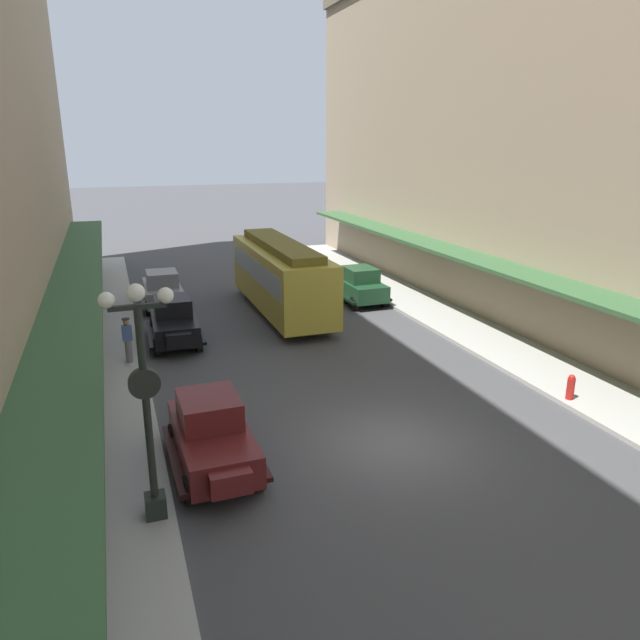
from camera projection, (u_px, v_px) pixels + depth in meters
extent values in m
plane|color=#424244|center=(393.00, 443.00, 16.20)|extent=(200.00, 200.00, 0.00)
cube|color=#A8A59E|center=(103.00, 493.00, 13.77)|extent=(3.00, 60.00, 0.15)
cube|color=#A8A59E|center=(609.00, 402.00, 18.58)|extent=(3.00, 60.00, 0.15)
cube|color=#335933|center=(59.00, 380.00, 12.73)|extent=(1.80, 54.00, 0.16)
cube|color=#335933|center=(638.00, 310.00, 17.92)|extent=(1.80, 54.00, 0.16)
cube|color=black|center=(174.00, 325.00, 24.01)|extent=(1.82, 3.95, 0.80)
cube|color=black|center=(173.00, 306.00, 24.02)|extent=(1.49, 1.74, 0.70)
cube|color=#8C9EA8|center=(173.00, 306.00, 24.02)|extent=(1.42, 1.71, 0.42)
cube|color=black|center=(179.00, 340.00, 22.05)|extent=(0.95, 0.39, 0.52)
cube|color=black|center=(199.00, 331.00, 24.38)|extent=(0.35, 3.52, 0.12)
cube|color=black|center=(151.00, 335.00, 23.82)|extent=(0.35, 3.52, 0.12)
cylinder|color=black|center=(199.00, 343.00, 23.12)|extent=(0.24, 0.69, 0.68)
cylinder|color=black|center=(156.00, 347.00, 22.64)|extent=(0.24, 0.69, 0.68)
cylinder|color=black|center=(192.00, 323.00, 25.60)|extent=(0.24, 0.69, 0.68)
cylinder|color=black|center=(153.00, 327.00, 25.13)|extent=(0.24, 0.69, 0.68)
cube|color=#591919|center=(213.00, 441.00, 14.79)|extent=(1.77, 3.93, 0.80)
cube|color=#591919|center=(209.00, 409.00, 14.80)|extent=(1.47, 1.73, 0.70)
cube|color=#8C9EA8|center=(209.00, 409.00, 14.80)|extent=(1.40, 1.69, 0.42)
cube|color=#591919|center=(231.00, 483.00, 12.87)|extent=(0.94, 0.38, 0.52)
cube|color=black|center=(250.00, 446.00, 15.21)|extent=(0.31, 3.51, 0.12)
cube|color=black|center=(175.00, 459.00, 14.57)|extent=(0.31, 3.51, 0.12)
cylinder|color=black|center=(258.00, 476.00, 13.96)|extent=(0.23, 0.68, 0.68)
cylinder|color=black|center=(189.00, 490.00, 13.41)|extent=(0.23, 0.68, 0.68)
cylinder|color=black|center=(233.00, 426.00, 16.40)|extent=(0.23, 0.68, 0.68)
cylinder|color=black|center=(174.00, 436.00, 15.86)|extent=(0.23, 0.68, 0.68)
cube|color=#193D23|center=(358.00, 288.00, 30.12)|extent=(1.74, 3.92, 0.80)
cube|color=#193D23|center=(360.00, 274.00, 29.68)|extent=(1.46, 1.72, 0.70)
cube|color=#8C9EA8|center=(360.00, 274.00, 29.68)|extent=(1.39, 1.68, 0.42)
cube|color=#193D23|center=(342.00, 278.00, 32.02)|extent=(0.94, 0.37, 0.52)
cube|color=black|center=(341.00, 295.00, 29.90)|extent=(0.28, 3.51, 0.12)
cube|color=black|center=(375.00, 292.00, 30.53)|extent=(0.28, 3.51, 0.12)
cylinder|color=black|center=(334.00, 291.00, 31.19)|extent=(0.23, 0.68, 0.68)
cylinder|color=black|center=(362.00, 288.00, 31.73)|extent=(0.23, 0.68, 0.68)
cylinder|color=black|center=(354.00, 303.00, 28.74)|extent=(0.23, 0.68, 0.68)
cylinder|color=black|center=(384.00, 300.00, 29.28)|extent=(0.23, 0.68, 0.68)
cube|color=slate|center=(163.00, 292.00, 29.22)|extent=(1.73, 3.91, 0.80)
cube|color=slate|center=(162.00, 279.00, 28.78)|extent=(1.45, 1.71, 0.70)
cube|color=#8C9EA8|center=(162.00, 279.00, 28.78)|extent=(1.38, 1.67, 0.42)
cube|color=slate|center=(159.00, 282.00, 31.13)|extent=(0.94, 0.37, 0.52)
cube|color=#393A3D|center=(143.00, 300.00, 29.02)|extent=(0.26, 3.51, 0.12)
cube|color=#393A3D|center=(183.00, 297.00, 29.62)|extent=(0.26, 3.51, 0.12)
cylinder|color=black|center=(145.00, 295.00, 30.32)|extent=(0.22, 0.68, 0.68)
cylinder|color=black|center=(177.00, 292.00, 30.83)|extent=(0.22, 0.68, 0.68)
cylinder|color=black|center=(148.00, 309.00, 27.85)|extent=(0.22, 0.68, 0.68)
cylinder|color=black|center=(183.00, 306.00, 28.36)|extent=(0.22, 0.68, 0.68)
cube|color=gold|center=(281.00, 277.00, 27.86)|extent=(2.50, 9.60, 2.70)
cube|color=brown|center=(280.00, 245.00, 27.42)|extent=(1.50, 8.64, 0.36)
cube|color=#8C9EA8|center=(281.00, 267.00, 27.72)|extent=(2.53, 8.83, 0.95)
cube|color=black|center=(300.00, 326.00, 25.72)|extent=(2.00, 1.20, 0.40)
cube|color=black|center=(266.00, 295.00, 30.91)|extent=(2.00, 1.20, 0.40)
cube|color=black|center=(156.00, 505.00, 12.75)|extent=(0.44, 0.44, 0.50)
cylinder|color=black|center=(146.00, 406.00, 12.07)|extent=(0.16, 0.16, 4.20)
cube|color=black|center=(137.00, 307.00, 11.45)|extent=(1.10, 0.10, 0.10)
sphere|color=white|center=(106.00, 300.00, 11.22)|extent=(0.32, 0.32, 0.32)
sphere|color=white|center=(166.00, 295.00, 11.58)|extent=(0.32, 0.32, 0.32)
sphere|color=white|center=(136.00, 293.00, 11.37)|extent=(0.36, 0.36, 0.36)
cylinder|color=black|center=(144.00, 383.00, 11.92)|extent=(0.64, 0.18, 0.64)
cylinder|color=silver|center=(144.00, 381.00, 12.01)|extent=(0.56, 0.02, 0.56)
cylinder|color=#B21E19|center=(570.00, 389.00, 18.49)|extent=(0.24, 0.24, 0.70)
sphere|color=#B21E19|center=(572.00, 378.00, 18.39)|extent=(0.20, 0.20, 0.20)
cylinder|color=slate|center=(83.00, 310.00, 26.71)|extent=(0.24, 0.24, 0.85)
cube|color=#8C6647|center=(81.00, 295.00, 26.50)|extent=(0.36, 0.22, 0.56)
sphere|color=beige|center=(80.00, 287.00, 26.39)|extent=(0.22, 0.22, 0.22)
cylinder|color=slate|center=(129.00, 351.00, 21.56)|extent=(0.24, 0.24, 0.85)
cube|color=#3F598C|center=(127.00, 333.00, 21.36)|extent=(0.36, 0.22, 0.56)
sphere|color=#9E7051|center=(126.00, 322.00, 21.24)|extent=(0.22, 0.22, 0.22)
cylinder|color=black|center=(126.00, 319.00, 21.21)|extent=(0.28, 0.28, 0.04)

